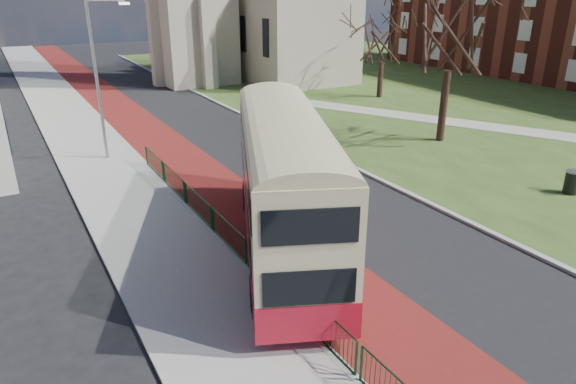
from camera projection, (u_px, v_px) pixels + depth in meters
ground at (394, 302)px, 15.20m from camera, size 160.00×160.00×0.00m
road_carriageway at (200, 136)px, 31.97m from camera, size 9.00×120.00×0.01m
bus_lane at (157, 142)px, 30.72m from camera, size 3.40×120.00×0.01m
pavement_west at (91, 150)px, 28.94m from camera, size 4.00×120.00×0.12m
kerb_west at (127, 145)px, 29.87m from camera, size 0.25×120.00×0.13m
kerb_east at (252, 119)px, 35.67m from camera, size 0.25×80.00×0.13m
grass_green at (456, 92)px, 44.88m from camera, size 40.00×80.00×0.04m
footpath at (533, 132)px, 32.45m from camera, size 18.84×32.82×0.03m
pedestrian_railing at (246, 253)px, 16.84m from camera, size 0.07×24.00×1.12m
streetlamp at (99, 73)px, 25.94m from camera, size 2.13×0.18×8.00m
bus at (285, 179)px, 17.11m from camera, size 6.97×11.47×4.75m
winter_tree_near at (454, 11)px, 28.16m from camera, size 9.57×9.57×10.63m
winter_tree_far at (383, 33)px, 40.89m from camera, size 6.42×6.42×7.40m
litter_bin at (572, 182)px, 22.83m from camera, size 0.71×0.71×1.07m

